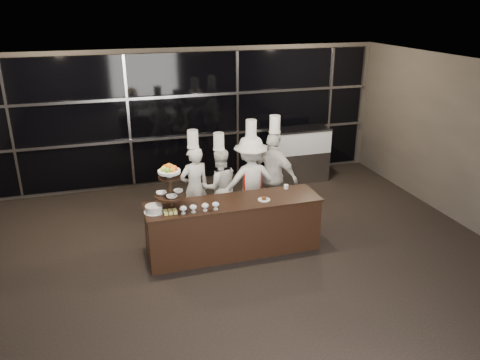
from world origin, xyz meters
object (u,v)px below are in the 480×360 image
object	(u,v)px
buffet_counter	(234,227)
chef_b	(220,186)
chef_c	(251,180)
chef_d	(273,176)
display_case	(300,152)
layer_cake	(154,209)
display_stand	(170,184)
chef_a	(195,186)

from	to	relation	value
buffet_counter	chef_b	distance (m)	1.18
chef_c	chef_d	xyz separation A→B (m)	(0.45, 0.03, 0.03)
chef_b	chef_c	size ratio (longest dim) A/B	0.88
display_case	chef_d	xyz separation A→B (m)	(-1.31, -1.75, 0.19)
display_case	chef_c	world-z (taller)	chef_c
layer_cake	chef_b	distance (m)	1.80
display_stand	chef_d	bearing A→B (deg)	25.60
buffet_counter	display_stand	size ratio (longest dim) A/B	3.81
chef_c	chef_d	world-z (taller)	chef_d
chef_a	chef_b	bearing A→B (deg)	6.20
display_stand	layer_cake	size ratio (longest dim) A/B	2.48
display_stand	chef_d	size ratio (longest dim) A/B	0.37
display_case	chef_d	size ratio (longest dim) A/B	0.64
layer_cake	chef_a	bearing A→B (deg)	53.00
display_stand	chef_b	distance (m)	1.67
display_stand	chef_a	distance (m)	1.35
layer_cake	chef_c	size ratio (longest dim) A/B	0.15
buffet_counter	display_stand	bearing A→B (deg)	-179.99
display_case	chef_d	distance (m)	2.20
chef_a	layer_cake	bearing A→B (deg)	-127.00
display_stand	display_case	xyz separation A→B (m)	(3.37, 2.74, -0.65)
display_stand	display_case	size ratio (longest dim) A/B	0.58
display_case	chef_b	xyz separation A→B (m)	(-2.31, -1.60, 0.05)
display_stand	layer_cake	xyz separation A→B (m)	(-0.27, -0.05, -0.37)
buffet_counter	chef_c	distance (m)	1.20
display_stand	chef_a	world-z (taller)	chef_a
buffet_counter	layer_cake	size ratio (longest dim) A/B	9.47
layer_cake	display_case	bearing A→B (deg)	37.48
buffet_counter	display_case	bearing A→B (deg)	49.17
layer_cake	display_stand	bearing A→B (deg)	10.40
chef_a	chef_d	world-z (taller)	chef_d
buffet_counter	chef_b	size ratio (longest dim) A/B	1.63
display_case	layer_cake	bearing A→B (deg)	-142.52
layer_cake	chef_c	xyz separation A→B (m)	(1.87, 1.01, -0.12)
buffet_counter	chef_b	bearing A→B (deg)	86.87
chef_a	chef_b	xyz separation A→B (m)	(0.48, 0.05, -0.06)
layer_cake	chef_a	size ratio (longest dim) A/B	0.16
chef_d	chef_a	bearing A→B (deg)	175.93
display_stand	display_case	world-z (taller)	display_stand
chef_b	chef_a	bearing A→B (deg)	-173.80
chef_a	chef_d	xyz separation A→B (m)	(1.47, -0.10, 0.07)
buffet_counter	chef_c	size ratio (longest dim) A/B	1.43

